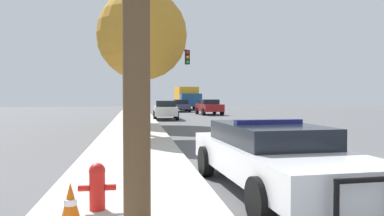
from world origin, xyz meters
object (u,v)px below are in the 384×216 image
police_car (273,154)px  box_truck (187,97)px  traffic_light (157,69)px  car_background_oncoming (209,107)px  car_background_midblock (166,109)px  fire_hydrant (97,185)px  car_background_distant (180,105)px  tree_sidewalk_near (142,35)px  traffic_cone (71,204)px  tree_sidewalk_mid (137,37)px

police_car → box_truck: (3.95, 41.20, 0.87)m
traffic_light → car_background_oncoming: 12.94m
car_background_midblock → fire_hydrant: bearing=-94.7°
car_background_distant → tree_sidewalk_near: 26.00m
traffic_cone → box_truck: bearing=80.2°
car_background_oncoming → box_truck: (-0.35, 13.01, 0.81)m
traffic_cone → fire_hydrant: bearing=67.4°
traffic_light → tree_sidewalk_mid: (-1.29, 0.71, 2.13)m
fire_hydrant → box_truck: box_truck is taller
fire_hydrant → car_background_distant: size_ratio=0.16×
car_background_oncoming → box_truck: 13.04m
police_car → car_background_distant: bearing=-97.1°
car_background_oncoming → tree_sidewalk_near: tree_sidewalk_near is taller
car_background_midblock → box_truck: 19.73m
traffic_light → car_background_oncoming: traffic_light is taller
fire_hydrant → car_background_oncoming: (7.52, 29.34, 0.27)m
traffic_light → car_background_midblock: bearing=80.0°
police_car → box_truck: bearing=-98.7°
car_background_midblock → traffic_cone: size_ratio=7.14×
police_car → car_background_oncoming: (4.30, 28.19, 0.06)m
fire_hydrant → tree_sidewalk_mid: (0.67, 18.68, 5.13)m
fire_hydrant → car_background_oncoming: 30.29m
traffic_light → police_car: bearing=-85.7°
car_background_oncoming → tree_sidewalk_near: size_ratio=0.65×
police_car → traffic_cone: 3.96m
police_car → tree_sidewalk_near: (-2.34, 9.72, 3.78)m
traffic_light → car_background_distant: traffic_light is taller
car_background_oncoming → tree_sidewalk_mid: tree_sidewalk_mid is taller
car_background_oncoming → car_background_distant: car_background_oncoming is taller
tree_sidewalk_mid → car_background_distant: bearing=74.3°
box_truck → tree_sidewalk_mid: bearing=72.3°
traffic_light → tree_sidewalk_mid: 2.58m
car_background_midblock → tree_sidewalk_near: (-1.98, -12.25, 3.74)m
traffic_light → car_background_distant: 18.74m
tree_sidewalk_near → police_car: bearing=-76.4°
police_car → traffic_cone: bearing=24.2°
box_truck → tree_sidewalk_near: tree_sidewalk_near is taller
car_background_distant → tree_sidewalk_mid: tree_sidewalk_mid is taller
car_background_oncoming → car_background_distant: size_ratio=0.91×
tree_sidewalk_mid → car_background_oncoming: bearing=57.2°
police_car → tree_sidewalk_near: 10.69m
fire_hydrant → car_background_distant: car_background_distant is taller
traffic_light → car_background_midblock: size_ratio=1.14×
fire_hydrant → traffic_cone: (-0.28, -0.68, -0.09)m
fire_hydrant → car_background_distant: (5.57, 36.15, 0.23)m
traffic_light → box_truck: size_ratio=0.72×
police_car → car_background_distant: police_car is taller
tree_sidewalk_mid → box_truck: bearing=74.6°
car_background_midblock → car_background_distant: 13.32m
car_background_oncoming → car_background_midblock: 7.78m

